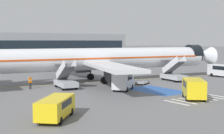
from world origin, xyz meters
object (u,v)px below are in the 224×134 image
(service_van_1, at_px, (56,106))
(ground_crew_0, at_px, (127,77))
(boarding_stairs_forward, at_px, (173,75))
(baggage_cart, at_px, (142,83))
(boarding_stairs_aft, at_px, (66,81))
(service_van_2, at_px, (123,80))
(service_van_3, at_px, (223,70))
(ground_crew_1, at_px, (30,82))
(fuel_tanker, at_px, (21,64))
(airliner, at_px, (103,59))
(ground_crew_2, at_px, (122,77))
(service_van_0, at_px, (194,87))
(terminal_building, at_px, (10,47))

(service_van_1, relative_size, ground_crew_0, 2.80)
(boarding_stairs_forward, height_order, baggage_cart, boarding_stairs_forward)
(boarding_stairs_aft, xyz_separation_m, service_van_2, (5.49, -6.10, 0.42))
(service_van_3, relative_size, ground_crew_1, 3.10)
(service_van_1, distance_m, ground_crew_1, 17.86)
(baggage_cart, bearing_deg, boarding_stairs_forward, -118.60)
(fuel_tanker, height_order, ground_crew_0, fuel_tanker)
(airliner, bearing_deg, ground_crew_2, 30.44)
(service_van_2, bearing_deg, ground_crew_2, -73.83)
(boarding_stairs_aft, bearing_deg, service_van_3, 0.81)
(service_van_0, distance_m, ground_crew_0, 14.33)
(fuel_tanker, bearing_deg, terminal_building, -6.87)
(service_van_0, xyz_separation_m, baggage_cart, (3.48, 12.71, -1.09))
(boarding_stairs_forward, bearing_deg, service_van_3, 2.12)
(service_van_0, bearing_deg, service_van_2, 145.81)
(ground_crew_1, bearing_deg, service_van_1, 74.89)
(baggage_cart, bearing_deg, ground_crew_1, 42.56)
(fuel_tanker, relative_size, terminal_building, 0.10)
(ground_crew_0, bearing_deg, boarding_stairs_aft, -160.99)
(baggage_cart, xyz_separation_m, ground_crew_2, (-1.85, 2.67, 0.72))
(service_van_0, relative_size, baggage_cart, 1.56)
(service_van_3, distance_m, baggage_cart, 18.31)
(boarding_stairs_aft, xyz_separation_m, ground_crew_1, (-4.33, 2.14, 0.04))
(airliner, xyz_separation_m, service_van_1, (-17.14, -18.03, -2.57))
(ground_crew_2, bearing_deg, ground_crew_0, -172.96)
(service_van_1, height_order, terminal_building, terminal_building)
(fuel_tanker, relative_size, service_van_1, 1.81)
(fuel_tanker, bearing_deg, boarding_stairs_forward, -146.05)
(airliner, height_order, boarding_stairs_forward, airliner)
(ground_crew_2, bearing_deg, ground_crew_1, 85.34)
(fuel_tanker, height_order, service_van_2, fuel_tanker)
(boarding_stairs_forward, height_order, ground_crew_2, boarding_stairs_forward)
(airliner, relative_size, boarding_stairs_aft, 8.41)
(service_van_1, xyz_separation_m, baggage_cart, (20.28, 11.88, -0.87))
(airliner, xyz_separation_m, service_van_3, (21.35, -7.75, -2.34))
(boarding_stairs_forward, bearing_deg, baggage_cart, -169.92)
(service_van_2, bearing_deg, ground_crew_0, -80.48)
(ground_crew_1, bearing_deg, service_van_3, 167.77)
(baggage_cart, xyz_separation_m, ground_crew_0, (-1.84, 1.52, 0.79))
(service_van_1, bearing_deg, service_van_2, -103.41)
(baggage_cart, relative_size, ground_crew_2, 1.77)
(boarding_stairs_aft, xyz_separation_m, ground_crew_0, (9.62, -1.74, 0.05))
(fuel_tanker, distance_m, service_van_0, 43.53)
(boarding_stairs_aft, distance_m, fuel_tanker, 27.54)
(terminal_building, bearing_deg, boarding_stairs_aft, -101.92)
(service_van_3, bearing_deg, fuel_tanker, -47.72)
(boarding_stairs_aft, distance_m, ground_crew_0, 9.78)
(terminal_building, bearing_deg, airliner, -95.44)
(ground_crew_1, bearing_deg, service_van_2, 139.44)
(ground_crew_0, relative_size, ground_crew_1, 1.00)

